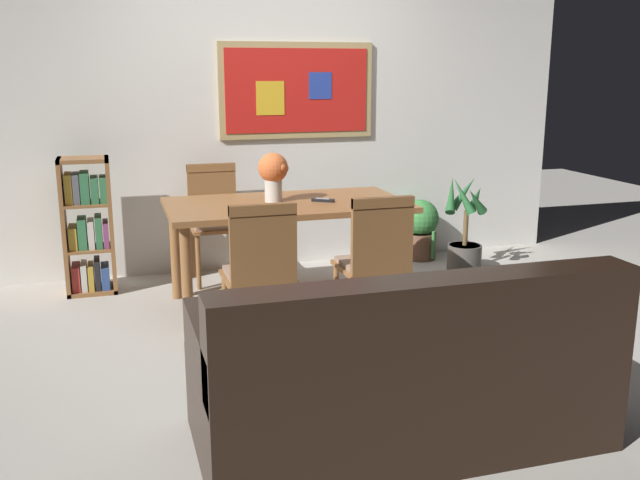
{
  "coord_description": "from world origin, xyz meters",
  "views": [
    {
      "loc": [
        -1.3,
        -4.15,
        1.64
      ],
      "look_at": [
        -0.12,
        -0.25,
        0.65
      ],
      "focal_mm": 39.87,
      "sensor_mm": 36.0,
      "label": 1
    }
  ],
  "objects_px": {
    "leather_couch": "(402,378)",
    "potted_palm": "(464,236)",
    "dining_table": "(287,215)",
    "dining_chair_near_left": "(260,265)",
    "dining_chair_near_right": "(376,255)",
    "potted_ivy": "(420,228)",
    "tv_remote": "(323,200)",
    "dining_chair_far_left": "(214,213)",
    "bookshelf": "(88,228)",
    "flower_vase": "(273,172)"
  },
  "relations": [
    {
      "from": "dining_table",
      "to": "dining_chair_near_right",
      "type": "height_order",
      "value": "dining_chair_near_right"
    },
    {
      "from": "dining_chair_far_left",
      "to": "tv_remote",
      "type": "bearing_deg",
      "value": -52.94
    },
    {
      "from": "dining_chair_near_right",
      "to": "dining_chair_near_left",
      "type": "xyz_separation_m",
      "value": [
        -0.72,
        -0.01,
        0.0
      ]
    },
    {
      "from": "bookshelf",
      "to": "flower_vase",
      "type": "relative_size",
      "value": 2.99
    },
    {
      "from": "dining_chair_near_right",
      "to": "dining_chair_near_left",
      "type": "relative_size",
      "value": 1.0
    },
    {
      "from": "dining_chair_near_right",
      "to": "tv_remote",
      "type": "bearing_deg",
      "value": 98.4
    },
    {
      "from": "potted_palm",
      "to": "flower_vase",
      "type": "height_order",
      "value": "flower_vase"
    },
    {
      "from": "dining_table",
      "to": "dining_chair_near_left",
      "type": "distance_m",
      "value": 0.89
    },
    {
      "from": "dining_chair_near_left",
      "to": "potted_ivy",
      "type": "relative_size",
      "value": 1.64
    },
    {
      "from": "tv_remote",
      "to": "potted_ivy",
      "type": "bearing_deg",
      "value": 38.65
    },
    {
      "from": "dining_chair_near_right",
      "to": "leather_couch",
      "type": "relative_size",
      "value": 0.51
    },
    {
      "from": "bookshelf",
      "to": "potted_ivy",
      "type": "bearing_deg",
      "value": 3.69
    },
    {
      "from": "flower_vase",
      "to": "tv_remote",
      "type": "height_order",
      "value": "flower_vase"
    },
    {
      "from": "dining_chair_far_left",
      "to": "leather_couch",
      "type": "xyz_separation_m",
      "value": [
        0.4,
        -2.79,
        -0.23
      ]
    },
    {
      "from": "flower_vase",
      "to": "dining_chair_near_left",
      "type": "bearing_deg",
      "value": -108.43
    },
    {
      "from": "dining_chair_near_right",
      "to": "potted_palm",
      "type": "xyz_separation_m",
      "value": [
        1.27,
        1.24,
        -0.25
      ]
    },
    {
      "from": "bookshelf",
      "to": "potted_palm",
      "type": "bearing_deg",
      "value": -5.08
    },
    {
      "from": "dining_chair_near_right",
      "to": "potted_ivy",
      "type": "xyz_separation_m",
      "value": [
        1.07,
        1.68,
        -0.27
      ]
    },
    {
      "from": "dining_table",
      "to": "bookshelf",
      "type": "height_order",
      "value": "bookshelf"
    },
    {
      "from": "flower_vase",
      "to": "tv_remote",
      "type": "distance_m",
      "value": 0.39
    },
    {
      "from": "potted_ivy",
      "to": "dining_chair_near_left",
      "type": "bearing_deg",
      "value": -136.57
    },
    {
      "from": "dining_chair_far_left",
      "to": "potted_palm",
      "type": "height_order",
      "value": "dining_chair_far_left"
    },
    {
      "from": "dining_chair_far_left",
      "to": "bookshelf",
      "type": "xyz_separation_m",
      "value": [
        -0.95,
        -0.07,
        -0.05
      ]
    },
    {
      "from": "potted_palm",
      "to": "bookshelf",
      "type": "bearing_deg",
      "value": 174.92
    },
    {
      "from": "leather_couch",
      "to": "potted_palm",
      "type": "relative_size",
      "value": 2.28
    },
    {
      "from": "bookshelf",
      "to": "potted_palm",
      "type": "xyz_separation_m",
      "value": [
        2.96,
        -0.26,
        -0.2
      ]
    },
    {
      "from": "dining_chair_far_left",
      "to": "potted_ivy",
      "type": "height_order",
      "value": "dining_chair_far_left"
    },
    {
      "from": "dining_table",
      "to": "dining_chair_near_right",
      "type": "relative_size",
      "value": 1.8
    },
    {
      "from": "dining_table",
      "to": "bookshelf",
      "type": "relative_size",
      "value": 1.62
    },
    {
      "from": "dining_table",
      "to": "potted_palm",
      "type": "height_order",
      "value": "potted_palm"
    },
    {
      "from": "bookshelf",
      "to": "potted_ivy",
      "type": "xyz_separation_m",
      "value": [
        2.76,
        0.18,
        -0.22
      ]
    },
    {
      "from": "dining_chair_near_right",
      "to": "dining_chair_near_left",
      "type": "bearing_deg",
      "value": -179.12
    },
    {
      "from": "flower_vase",
      "to": "dining_chair_near_right",
      "type": "bearing_deg",
      "value": -62.84
    },
    {
      "from": "dining_chair_far_left",
      "to": "bookshelf",
      "type": "relative_size",
      "value": 0.9
    },
    {
      "from": "dining_chair_far_left",
      "to": "dining_chair_near_left",
      "type": "xyz_separation_m",
      "value": [
        0.03,
        -1.59,
        0.0
      ]
    },
    {
      "from": "bookshelf",
      "to": "potted_palm",
      "type": "relative_size",
      "value": 1.28
    },
    {
      "from": "potted_ivy",
      "to": "potted_palm",
      "type": "height_order",
      "value": "potted_palm"
    },
    {
      "from": "potted_ivy",
      "to": "leather_couch",
      "type": "bearing_deg",
      "value": -115.99
    },
    {
      "from": "dining_table",
      "to": "dining_chair_near_left",
      "type": "xyz_separation_m",
      "value": [
        -0.36,
        -0.8,
        -0.11
      ]
    },
    {
      "from": "dining_table",
      "to": "dining_chair_near_right",
      "type": "xyz_separation_m",
      "value": [
        0.35,
        -0.79,
        -0.11
      ]
    },
    {
      "from": "dining_chair_far_left",
      "to": "dining_chair_near_left",
      "type": "relative_size",
      "value": 1.0
    },
    {
      "from": "dining_chair_near_left",
      "to": "potted_ivy",
      "type": "bearing_deg",
      "value": 43.43
    },
    {
      "from": "dining_chair_far_left",
      "to": "dining_table",
      "type": "bearing_deg",
      "value": -63.64
    },
    {
      "from": "leather_couch",
      "to": "potted_palm",
      "type": "bearing_deg",
      "value": 56.71
    },
    {
      "from": "dining_chair_near_right",
      "to": "bookshelf",
      "type": "distance_m",
      "value": 2.26
    },
    {
      "from": "potted_ivy",
      "to": "tv_remote",
      "type": "distance_m",
      "value": 1.59
    },
    {
      "from": "dining_chair_far_left",
      "to": "dining_chair_near_left",
      "type": "bearing_deg",
      "value": -89.06
    },
    {
      "from": "potted_ivy",
      "to": "tv_remote",
      "type": "relative_size",
      "value": 3.58
    },
    {
      "from": "bookshelf",
      "to": "tv_remote",
      "type": "xyz_separation_m",
      "value": [
        1.58,
        -0.77,
        0.26
      ]
    },
    {
      "from": "leather_couch",
      "to": "bookshelf",
      "type": "xyz_separation_m",
      "value": [
        -1.35,
        2.72,
        0.18
      ]
    }
  ]
}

